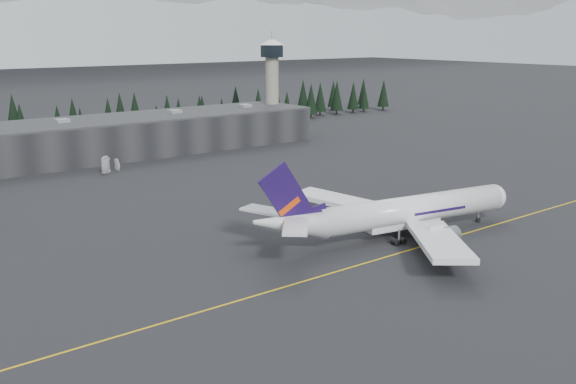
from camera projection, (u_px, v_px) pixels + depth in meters
ground at (355, 261)px, 116.71m from camera, size 1400.00×1400.00×0.00m
taxiline at (363, 264)px, 115.16m from camera, size 400.00×0.40×0.02m
terminal at (94, 139)px, 211.33m from camera, size 160.00×30.00×12.60m
control_tower at (272, 77)px, 253.84m from camera, size 10.00×10.00×37.70m
treeline at (57, 123)px, 239.50m from camera, size 360.00×20.00×15.00m
jet_main at (392, 213)px, 128.95m from camera, size 60.62×55.49×17.96m
gse_vehicle_a at (106, 172)px, 187.94m from camera, size 3.81×5.95×1.53m
gse_vehicle_b at (118, 168)px, 192.84m from camera, size 4.00×2.45×1.27m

